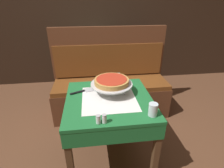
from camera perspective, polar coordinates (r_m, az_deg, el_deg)
name	(u,v)px	position (r m, az deg, el deg)	size (l,w,h in m)	color
ground_plane	(110,156)	(2.05, -0.82, -22.35)	(14.00, 14.00, 0.00)	brown
dining_table_front	(109,108)	(1.63, -0.96, -7.84)	(0.77, 0.77, 0.72)	#1E6B33
dining_table_rear	(94,57)	(3.03, -5.80, 8.77)	(0.73, 0.73, 0.73)	#1E6B33
booth_bench	(111,90)	(2.51, -0.43, -1.97)	(1.58, 0.51, 1.20)	brown
back_wall_panel	(96,19)	(3.38, -5.18, 20.50)	(6.00, 0.04, 2.40)	black
pizza_pan_stand	(112,84)	(1.63, -0.13, -0.09)	(0.39, 0.39, 0.10)	#ADADB2
deep_dish_pizza	(112,81)	(1.62, -0.14, 0.97)	(0.32, 0.32, 0.05)	#C68E47
pizza_server	(83,91)	(1.71, -9.45, -2.29)	(0.24, 0.14, 0.01)	#BCBCC1
water_glass_near	(153,110)	(1.37, 13.24, -8.14)	(0.07, 0.07, 0.10)	silver
salt_shaker	(98,119)	(1.28, -4.49, -11.40)	(0.04, 0.04, 0.07)	silver
pepper_shaker	(104,119)	(1.28, -2.53, -11.24)	(0.03, 0.03, 0.07)	silver
napkin_holder	(115,78)	(1.87, 1.11, 2.07)	(0.10, 0.05, 0.09)	#B2B2B7
condiment_caddy	(89,50)	(2.90, -7.66, 10.85)	(0.12, 0.12, 0.17)	black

